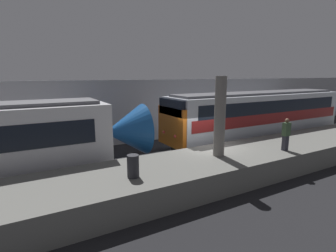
% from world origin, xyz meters
% --- Properties ---
extents(ground_plane, '(120.00, 120.00, 0.00)m').
position_xyz_m(ground_plane, '(0.00, 0.00, 0.00)').
color(ground_plane, black).
extents(platform, '(40.00, 3.63, 1.10)m').
position_xyz_m(platform, '(0.00, -1.81, 0.55)').
color(platform, slate).
rests_on(platform, ground).
extents(station_rear_barrier, '(50.00, 0.15, 4.49)m').
position_xyz_m(station_rear_barrier, '(0.00, 6.35, 2.24)').
color(station_rear_barrier, '#939399').
rests_on(station_rear_barrier, ground).
extents(support_pillar_near, '(0.51, 0.51, 3.67)m').
position_xyz_m(support_pillar_near, '(-0.70, -1.78, 2.94)').
color(support_pillar_near, slate).
rests_on(support_pillar_near, platform).
extents(train_boxy, '(14.62, 2.97, 3.63)m').
position_xyz_m(train_boxy, '(6.17, 2.15, 1.86)').
color(train_boxy, black).
rests_on(train_boxy, ground).
extents(person_waiting, '(0.38, 0.24, 1.62)m').
position_xyz_m(person_waiting, '(2.75, -2.75, 1.95)').
color(person_waiting, '#2D2D38').
rests_on(person_waiting, platform).
extents(trash_bin, '(0.44, 0.44, 0.85)m').
position_xyz_m(trash_bin, '(-5.19, -2.30, 1.53)').
color(trash_bin, '#232328').
rests_on(trash_bin, platform).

